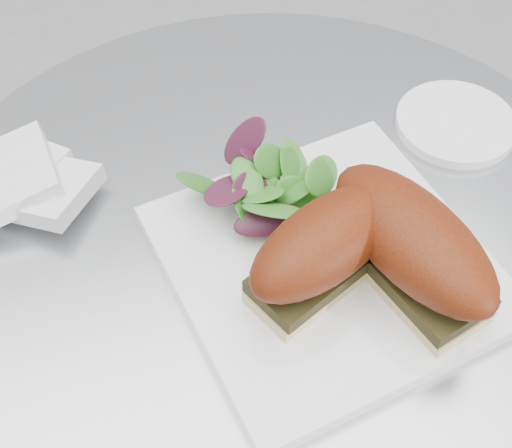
{
  "coord_description": "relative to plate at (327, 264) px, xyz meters",
  "views": [
    {
      "loc": [
        -0.12,
        -0.38,
        1.25
      ],
      "look_at": [
        -0.02,
        -0.01,
        0.77
      ],
      "focal_mm": 50.0,
      "sensor_mm": 36.0,
      "label": 1
    }
  ],
  "objects": [
    {
      "name": "sandwich_right",
      "position": [
        0.06,
        -0.03,
        0.05
      ],
      "size": [
        0.13,
        0.19,
        0.08
      ],
      "rotation": [
        0.0,
        0.0,
        -1.26
      ],
      "color": "#F6DB99",
      "rests_on": "plate"
    },
    {
      "name": "sandwich_left",
      "position": [
        -0.01,
        -0.02,
        0.05
      ],
      "size": [
        0.17,
        0.13,
        0.08
      ],
      "rotation": [
        0.0,
        0.0,
        0.45
      ],
      "color": "#F6DB99",
      "rests_on": "plate"
    },
    {
      "name": "salad",
      "position": [
        -0.04,
        0.08,
        0.03
      ],
      "size": [
        0.12,
        0.12,
        0.05
      ],
      "primitive_type": null,
      "color": "#41842B",
      "rests_on": "plate"
    },
    {
      "name": "plate",
      "position": [
        0.0,
        0.0,
        0.0
      ],
      "size": [
        0.31,
        0.31,
        0.02
      ],
      "primitive_type": "cube",
      "rotation": [
        0.0,
        0.0,
        0.19
      ],
      "color": "white",
      "rests_on": "table"
    },
    {
      "name": "table",
      "position": [
        -0.03,
        0.04,
        -0.25
      ],
      "size": [
        0.7,
        0.7,
        0.73
      ],
      "color": "#BBBEC3",
      "rests_on": "ground"
    },
    {
      "name": "saucer",
      "position": [
        0.19,
        0.14,
        -0.0
      ],
      "size": [
        0.12,
        0.12,
        0.01
      ],
      "primitive_type": "cylinder",
      "color": "white",
      "rests_on": "table"
    },
    {
      "name": "napkin",
      "position": [
        -0.25,
        0.15,
        0.0
      ],
      "size": [
        0.15,
        0.15,
        0.02
      ],
      "primitive_type": null,
      "rotation": [
        0.0,
        0.0,
        -0.14
      ],
      "color": "white",
      "rests_on": "table"
    }
  ]
}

